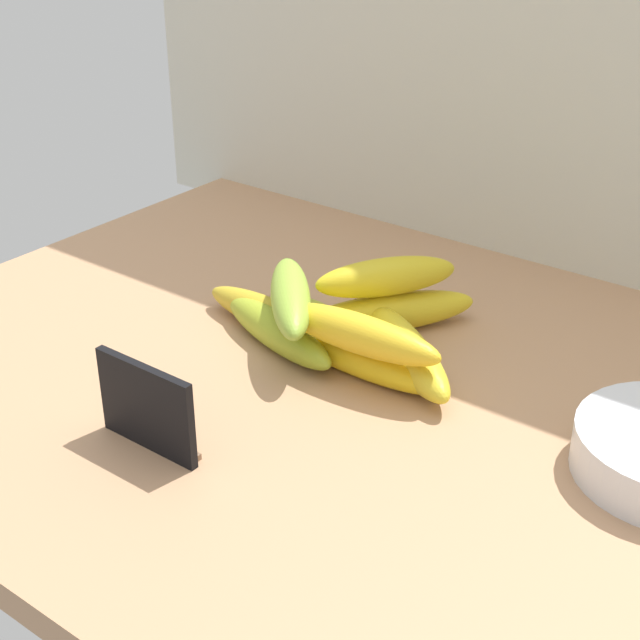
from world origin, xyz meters
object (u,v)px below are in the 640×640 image
object	(u,v)px
banana_1	(355,358)
banana_5	(274,317)
banana_0	(342,331)
banana_7	(290,297)
banana_3	(278,331)
banana_6	(386,277)
chalkboard_sign	(147,410)
banana_4	(389,312)
banana_2	(406,351)
banana_8	(358,333)

from	to	relation	value
banana_1	banana_5	xyz separation A→B (cm)	(-11.99, 1.77, 0.18)
banana_0	banana_7	world-z (taller)	banana_7
banana_0	banana_3	bearing A→B (deg)	-138.53
banana_6	chalkboard_sign	bearing A→B (deg)	-98.05
banana_0	banana_7	bearing A→B (deg)	-138.39
banana_4	banana_3	bearing A→B (deg)	-124.51
banana_3	banana_4	bearing A→B (deg)	55.49
banana_3	banana_2	bearing A→B (deg)	18.22
banana_1	banana_4	bearing A→B (deg)	103.07
banana_3	banana_4	xyz separation A→B (cm)	(7.19, 10.45, 0.16)
banana_6	banana_7	distance (cm)	10.94
banana_1	banana_8	world-z (taller)	banana_8
banana_4	banana_6	size ratio (longest dim) A/B	1.25
chalkboard_sign	banana_6	world-z (taller)	same
banana_0	banana_5	size ratio (longest dim) A/B	0.94
banana_5	banana_1	bearing A→B (deg)	-8.38
banana_5	banana_7	size ratio (longest dim) A/B	1.11
banana_4	banana_8	xyz separation A→B (cm)	(3.34, -10.86, 3.24)
banana_2	banana_7	size ratio (longest dim) A/B	1.12
banana_1	banana_2	size ratio (longest dim) A/B	1.02
banana_1	banana_0	bearing A→B (deg)	138.45
banana_7	banana_8	size ratio (longest dim) A/B	0.96
banana_4	banana_5	size ratio (longest dim) A/B	1.02
banana_2	banana_6	bearing A→B (deg)	137.66
banana_5	banana_7	distance (cm)	5.66
chalkboard_sign	banana_4	bearing A→B (deg)	81.07
banana_3	banana_5	size ratio (longest dim) A/B	0.93
banana_3	banana_1	bearing A→B (deg)	4.08
chalkboard_sign	banana_7	xyz separation A→B (cm)	(-1.23, 21.57, 2.11)
banana_5	banana_4	bearing A→B (deg)	39.50
banana_2	banana_6	world-z (taller)	banana_6
banana_2	banana_5	bearing A→B (deg)	-173.08
banana_3	banana_8	distance (cm)	11.08
banana_7	banana_3	bearing A→B (deg)	-139.05
banana_1	banana_6	size ratio (longest dim) A/B	1.26
banana_0	banana_1	bearing A→B (deg)	-41.55
banana_2	banana_8	size ratio (longest dim) A/B	1.07
banana_4	banana_8	distance (cm)	11.82
banana_0	banana_8	size ratio (longest dim) A/B	1.00
chalkboard_sign	banana_1	distance (cm)	22.59
banana_2	banana_7	world-z (taller)	banana_7
banana_3	banana_6	world-z (taller)	banana_6
banana_3	banana_6	xyz separation A→B (cm)	(6.68, 10.32, 4.37)
chalkboard_sign	banana_2	xyz separation A→B (cm)	(10.93, 25.00, -1.68)
chalkboard_sign	banana_8	size ratio (longest dim) A/B	0.60
chalkboard_sign	banana_2	bearing A→B (deg)	66.39
banana_0	banana_7	distance (cm)	6.92
banana_0	banana_3	distance (cm)	6.83
banana_5	banana_8	world-z (taller)	banana_8
banana_3	banana_5	bearing A→B (deg)	136.05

